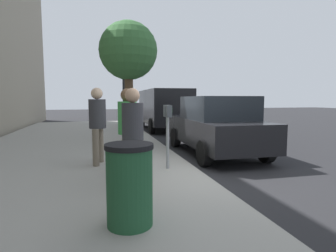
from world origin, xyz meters
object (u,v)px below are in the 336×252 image
object	(u,v)px
parking_meter	(168,123)
trash_bin	(130,184)
pedestrian_bystander	(133,129)
street_tree	(128,52)
parked_van_far	(163,107)
parking_officer	(97,119)
parked_sedan_near	(215,125)
traffic_signal	(125,83)
pedestrian_at_meter	(127,124)

from	to	relation	value
parking_meter	trash_bin	xyz separation A→B (m)	(-2.52, 1.12, -0.51)
trash_bin	pedestrian_bystander	bearing A→B (deg)	-8.56
street_tree	parked_van_far	bearing A→B (deg)	-28.86
parking_officer	parked_sedan_near	xyz separation A→B (m)	(1.08, -3.48, -0.33)
traffic_signal	pedestrian_bystander	bearing A→B (deg)	175.21
parking_officer	trash_bin	xyz separation A→B (m)	(-3.34, -0.38, -0.56)
pedestrian_at_meter	parked_sedan_near	world-z (taller)	pedestrian_at_meter
parked_van_far	street_tree	size ratio (longest dim) A/B	1.19
street_tree	trash_bin	size ratio (longest dim) A/B	4.37
parked_van_far	traffic_signal	xyz separation A→B (m)	(0.85, 1.98, 1.32)
parked_van_far	traffic_signal	distance (m)	2.53
pedestrian_bystander	street_tree	distance (m)	6.06
parking_officer	parked_van_far	size ratio (longest dim) A/B	0.35
pedestrian_at_meter	parked_sedan_near	size ratio (longest dim) A/B	0.40
parked_van_far	trash_bin	xyz separation A→B (m)	(-11.35, 3.11, -0.60)
pedestrian_at_meter	trash_bin	world-z (taller)	pedestrian_at_meter
pedestrian_at_meter	trash_bin	bearing A→B (deg)	-96.50
pedestrian_bystander	parking_meter	bearing A→B (deg)	11.38
pedestrian_bystander	parked_sedan_near	world-z (taller)	pedestrian_bystander
street_tree	traffic_signal	xyz separation A→B (m)	(5.08, -0.35, -0.85)
parking_meter	parked_van_far	world-z (taller)	parked_van_far
parking_officer	trash_bin	distance (m)	3.41
parking_meter	street_tree	xyz separation A→B (m)	(4.60, 0.34, 2.26)
pedestrian_at_meter	parked_van_far	distance (m)	9.50
pedestrian_bystander	pedestrian_at_meter	bearing A→B (deg)	53.89
pedestrian_at_meter	parking_officer	world-z (taller)	parking_officer
parked_sedan_near	street_tree	distance (m)	4.38
pedestrian_bystander	trash_bin	size ratio (longest dim) A/B	1.72
parked_van_far	parked_sedan_near	bearing A→B (deg)	179.99
parked_van_far	trash_bin	bearing A→B (deg)	164.70
pedestrian_bystander	parking_officer	distance (m)	1.92
pedestrian_at_meter	street_tree	xyz separation A→B (m)	(4.82, -0.56, 2.25)
pedestrian_bystander	trash_bin	world-z (taller)	pedestrian_bystander
pedestrian_at_meter	parked_van_far	xyz separation A→B (m)	(9.05, -2.89, 0.07)
parked_sedan_near	parked_van_far	bearing A→B (deg)	-0.01
street_tree	pedestrian_at_meter	bearing A→B (deg)	173.42
parking_officer	trash_bin	world-z (taller)	parking_officer
pedestrian_bystander	parked_van_far	distance (m)	10.24
parking_officer	parked_van_far	world-z (taller)	parked_van_far
parking_meter	parking_officer	size ratio (longest dim) A/B	0.78
pedestrian_at_meter	pedestrian_bystander	bearing A→B (deg)	-90.18
parking_meter	traffic_signal	world-z (taller)	traffic_signal
parking_meter	street_tree	size ratio (longest dim) A/B	0.32
parking_officer	traffic_signal	bearing A→B (deg)	96.54
pedestrian_at_meter	street_tree	bearing A→B (deg)	82.27
pedestrian_bystander	trash_bin	xyz separation A→B (m)	(-1.52, 0.23, -0.51)
street_tree	parked_sedan_near	bearing A→B (deg)	-139.17
pedestrian_at_meter	parking_officer	xyz separation A→B (m)	(1.04, 0.59, 0.04)
parking_meter	parking_officer	world-z (taller)	parking_officer
pedestrian_at_meter	parked_van_far	bearing A→B (deg)	71.15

